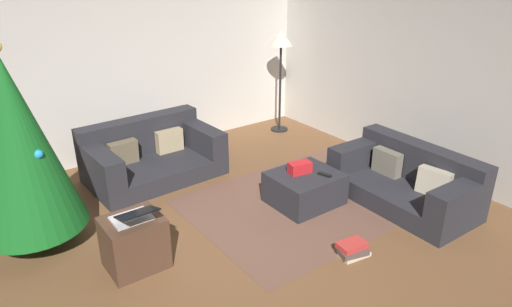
% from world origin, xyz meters
% --- Properties ---
extents(ground_plane, '(6.40, 6.40, 0.00)m').
position_xyz_m(ground_plane, '(0.00, 0.00, 0.00)').
color(ground_plane, brown).
extents(rear_partition, '(6.40, 0.12, 2.60)m').
position_xyz_m(rear_partition, '(0.00, 3.14, 1.30)').
color(rear_partition, beige).
rests_on(rear_partition, ground_plane).
extents(corner_partition, '(0.12, 6.40, 2.60)m').
position_xyz_m(corner_partition, '(3.14, 0.00, 1.30)').
color(corner_partition, beige).
rests_on(corner_partition, ground_plane).
extents(couch_left, '(1.67, 1.06, 0.72)m').
position_xyz_m(couch_left, '(0.14, 2.25, 0.28)').
color(couch_left, '#26262B').
rests_on(couch_left, ground_plane).
extents(couch_right, '(0.88, 1.65, 0.66)m').
position_xyz_m(couch_right, '(2.24, -0.16, 0.26)').
color(couch_right, '#26262B').
rests_on(couch_right, ground_plane).
extents(ottoman, '(0.76, 0.66, 0.37)m').
position_xyz_m(ottoman, '(1.26, 0.52, 0.18)').
color(ottoman, '#26262B').
rests_on(ottoman, ground_plane).
extents(gift_box, '(0.28, 0.19, 0.13)m').
position_xyz_m(gift_box, '(1.22, 0.58, 0.43)').
color(gift_box, red).
rests_on(gift_box, ottoman).
extents(tv_remote, '(0.09, 0.17, 0.02)m').
position_xyz_m(tv_remote, '(1.41, 0.35, 0.38)').
color(tv_remote, black).
rests_on(tv_remote, ottoman).
extents(christmas_tree, '(1.01, 1.01, 2.01)m').
position_xyz_m(christmas_tree, '(-1.45, 1.44, 1.08)').
color(christmas_tree, brown).
rests_on(christmas_tree, ground_plane).
extents(side_table, '(0.52, 0.44, 0.50)m').
position_xyz_m(side_table, '(-0.79, 0.55, 0.25)').
color(side_table, '#4C3323').
rests_on(side_table, ground_plane).
extents(laptop, '(0.34, 0.42, 0.19)m').
position_xyz_m(laptop, '(-0.79, 0.48, 0.56)').
color(laptop, silver).
rests_on(laptop, side_table).
extents(book_stack, '(0.33, 0.25, 0.14)m').
position_xyz_m(book_stack, '(0.93, -0.54, 0.07)').
color(book_stack, beige).
rests_on(book_stack, ground_plane).
extents(corner_lamp, '(0.36, 0.36, 1.62)m').
position_xyz_m(corner_lamp, '(2.56, 2.58, 1.38)').
color(corner_lamp, black).
rests_on(corner_lamp, ground_plane).
extents(area_rug, '(2.60, 2.00, 0.01)m').
position_xyz_m(area_rug, '(1.26, 0.52, 0.00)').
color(area_rug, brown).
rests_on(area_rug, ground_plane).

